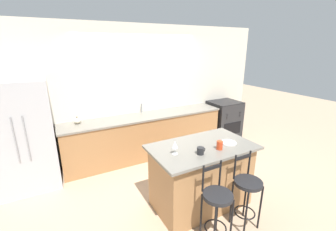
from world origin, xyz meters
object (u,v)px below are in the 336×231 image
oven_range (224,120)px  bar_stool_near (217,203)px  bar_stool_far (247,190)px  wine_glass (175,145)px  pumpkin_decoration (77,121)px  coffee_mug (201,151)px  refrigerator (24,136)px  tumbler_cup (220,145)px  dinner_plate (229,142)px

oven_range → bar_stool_near: bearing=-133.0°
bar_stool_near → bar_stool_far: size_ratio=1.00×
bar_stool_far → wine_glass: wine_glass is taller
bar_stool_near → pumpkin_decoration: bearing=113.7°
bar_stool_near → oven_range: bearing=47.0°
bar_stool_far → coffee_mug: coffee_mug is taller
refrigerator → bar_stool_far: size_ratio=1.79×
bar_stool_near → coffee_mug: size_ratio=8.17×
tumbler_cup → wine_glass: bearing=164.5°
oven_range → bar_stool_far: 3.00m
oven_range → bar_stool_far: size_ratio=0.95×
refrigerator → tumbler_cup: refrigerator is taller
oven_range → bar_stool_far: bar_stool_far is taller
coffee_mug → tumbler_cup: 0.31m
coffee_mug → pumpkin_decoration: (-1.22, 2.13, -0.03)m
tumbler_cup → coffee_mug: bearing=178.6°
refrigerator → oven_range: size_ratio=1.88×
wine_glass → pumpkin_decoration: 2.19m
bar_stool_near → bar_stool_far: bearing=2.0°
bar_stool_near → pumpkin_decoration: size_ratio=7.35×
oven_range → wine_glass: 3.13m
oven_range → tumbler_cup: size_ratio=8.08×
refrigerator → wine_glass: 2.51m
pumpkin_decoration → wine_glass: bearing=-64.8°
bar_stool_near → dinner_plate: (0.64, 0.54, 0.41)m
tumbler_cup → oven_range: bearing=46.5°
dinner_plate → wine_glass: bearing=175.1°
dinner_plate → wine_glass: size_ratio=1.23×
dinner_plate → tumbler_cup: tumbler_cup is taller
wine_glass → tumbler_cup: size_ratio=1.54×
refrigerator → bar_stool_near: (1.97, -2.38, -0.36)m
dinner_plate → wine_glass: 0.86m
pumpkin_decoration → refrigerator: bearing=-166.1°
wine_glass → coffee_mug: (0.29, -0.16, -0.08)m
coffee_mug → tumbler_cup: size_ratio=1.04×
refrigerator → dinner_plate: bearing=-35.2°
bar_stool_near → pumpkin_decoration: (-1.14, 2.59, 0.41)m
bar_stool_far → pumpkin_decoration: pumpkin_decoration is taller
oven_range → dinner_plate: (-1.63, -1.89, 0.47)m
wine_glass → tumbler_cup: (0.60, -0.17, -0.07)m
refrigerator → tumbler_cup: size_ratio=15.16×
bar_stool_near → tumbler_cup: (0.39, 0.45, 0.46)m
bar_stool_far → dinner_plate: bar_stool_far is taller
oven_range → tumbler_cup: tumbler_cup is taller
bar_stool_far → pumpkin_decoration: (-1.64, 2.57, 0.41)m
refrigerator → tumbler_cup: bearing=-39.3°
wine_glass → pumpkin_decoration: bearing=115.2°
bar_stool_far → bar_stool_near: bearing=-178.0°
bar_stool_near → wine_glass: (-0.21, 0.61, 0.53)m
dinner_plate → pumpkin_decoration: size_ratio=1.64×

